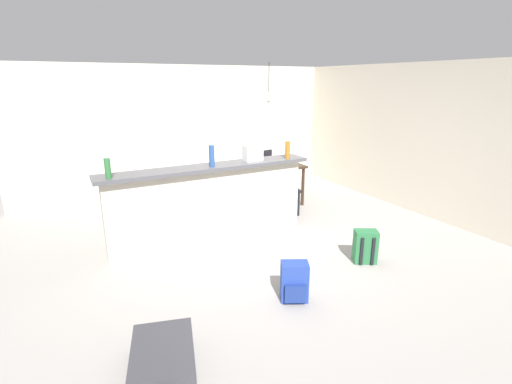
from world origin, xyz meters
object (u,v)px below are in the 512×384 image
(grocery_bag, at_px, (253,153))
(backpack_blue, at_px, (294,283))
(dining_chair_near_partition, at_px, (284,184))
(suitcase_flat_charcoal, at_px, (163,359))
(bottle_green, at_px, (108,168))
(dining_table, at_px, (270,170))
(bottle_amber, at_px, (288,150))
(dining_chair_far_side, at_px, (260,171))
(pendant_lamp, at_px, (269,96))
(backpack_green, at_px, (365,247))
(bottle_blue, at_px, (212,156))

(grocery_bag, height_order, backpack_blue, grocery_bag)
(dining_chair_near_partition, height_order, suitcase_flat_charcoal, dining_chair_near_partition)
(bottle_green, bearing_deg, dining_table, 21.66)
(bottle_amber, bearing_deg, backpack_blue, -119.94)
(dining_table, distance_m, dining_chair_far_side, 0.53)
(bottle_amber, bearing_deg, grocery_bag, 166.41)
(grocery_bag, xyz_separation_m, backpack_blue, (-0.48, -1.86, -1.01))
(bottle_green, xyz_separation_m, backpack_blue, (1.50, -1.73, -1.02))
(suitcase_flat_charcoal, bearing_deg, pendant_lamp, 48.98)
(dining_chair_far_side, height_order, pendant_lamp, pendant_lamp)
(bottle_green, xyz_separation_m, backpack_green, (2.76, -1.42, -1.02))
(pendant_lamp, height_order, backpack_green, pendant_lamp)
(bottle_blue, xyz_separation_m, backpack_blue, (0.19, -1.74, -1.04))
(dining_chair_near_partition, bearing_deg, bottle_green, -167.69)
(dining_chair_far_side, xyz_separation_m, backpack_green, (-0.17, -3.07, -0.31))
(dining_chair_far_side, height_order, suitcase_flat_charcoal, dining_chair_far_side)
(dining_chair_near_partition, bearing_deg, pendant_lamp, 95.66)
(grocery_bag, relative_size, dining_chair_far_side, 0.28)
(dining_chair_near_partition, relative_size, backpack_green, 2.21)
(pendant_lamp, bearing_deg, bottle_green, -158.59)
(bottle_amber, bearing_deg, bottle_blue, 179.68)
(bottle_amber, relative_size, dining_chair_far_side, 0.27)
(bottle_amber, height_order, backpack_green, bottle_amber)
(grocery_bag, xyz_separation_m, backpack_green, (0.79, -1.55, -1.01))
(bottle_blue, xyz_separation_m, bottle_amber, (1.19, -0.01, -0.02))
(dining_table, relative_size, dining_chair_near_partition, 1.18)
(bottle_green, bearing_deg, bottle_amber, 0.16)
(grocery_bag, xyz_separation_m, dining_table, (0.89, 1.01, -0.57))
(bottle_amber, relative_size, dining_table, 0.23)
(dining_table, bearing_deg, suitcase_flat_charcoal, -131.39)
(dining_chair_far_side, xyz_separation_m, suitcase_flat_charcoal, (-2.90, -3.73, -0.41))
(bottle_blue, xyz_separation_m, dining_chair_near_partition, (1.53, 0.61, -0.73))
(dining_chair_near_partition, bearing_deg, backpack_blue, -119.79)
(backpack_blue, distance_m, backpack_green, 1.30)
(suitcase_flat_charcoal, distance_m, backpack_green, 2.82)
(dining_table, height_order, suitcase_flat_charcoal, dining_table)
(pendant_lamp, relative_size, backpack_green, 1.57)
(suitcase_flat_charcoal, bearing_deg, bottle_amber, 40.27)
(suitcase_flat_charcoal, bearing_deg, dining_table, 48.61)
(bottle_blue, xyz_separation_m, grocery_bag, (0.67, 0.12, -0.04))
(grocery_bag, bearing_deg, backpack_blue, -104.54)
(suitcase_flat_charcoal, distance_m, backpack_blue, 1.51)
(bottle_amber, bearing_deg, dining_table, 71.78)
(backpack_blue, bearing_deg, suitcase_flat_charcoal, -166.36)
(bottle_blue, bearing_deg, pendant_lamp, 36.02)
(dining_chair_near_partition, distance_m, backpack_blue, 2.72)
(bottle_amber, relative_size, pendant_lamp, 0.39)
(backpack_green, bearing_deg, grocery_bag, 116.89)
(backpack_blue, relative_size, backpack_green, 1.00)
(suitcase_flat_charcoal, relative_size, backpack_green, 2.11)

